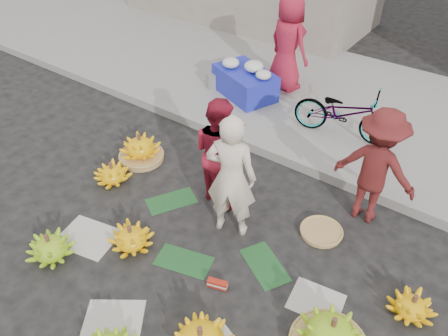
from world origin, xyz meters
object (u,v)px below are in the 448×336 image
Objects in this scene: banana_bunch_0 at (131,238)px; banana_bunch_4 at (330,336)px; vendor_cream at (231,177)px; flower_table at (245,81)px; bicycle at (344,113)px.

banana_bunch_4 reaches higher than banana_bunch_0.
banana_bunch_0 is 0.36× the size of vendor_cream.
flower_table reaches higher than banana_bunch_4.
banana_bunch_0 is 3.86m from flower_table.
banana_bunch_0 is 0.79× the size of banana_bunch_4.
bicycle is (1.97, -0.23, 0.14)m from flower_table.
vendor_cream is (0.79, 0.94, 0.68)m from banana_bunch_0.
banana_bunch_0 is 0.45× the size of flower_table.
banana_bunch_4 is 3.65m from bicycle.
bicycle is (0.32, 2.59, -0.29)m from vendor_cream.
banana_bunch_4 is 0.48× the size of bicycle.
banana_bunch_0 is 3.71m from bicycle.
banana_bunch_0 is 2.49m from banana_bunch_4.
banana_bunch_4 is (2.48, 0.16, 0.07)m from banana_bunch_0.
banana_bunch_0 is 0.38× the size of bicycle.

